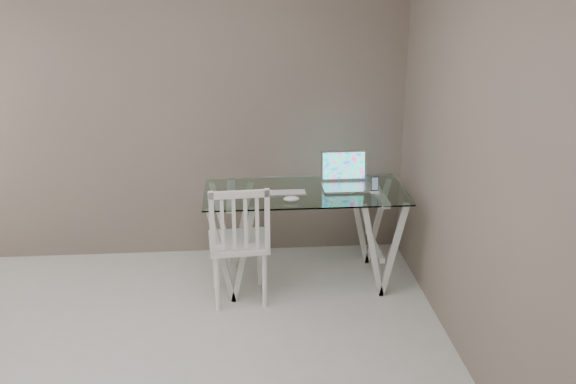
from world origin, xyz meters
name	(u,v)px	position (x,y,z in m)	size (l,w,h in m)	color
room	(80,115)	(-0.06, 0.02, 1.72)	(4.50, 4.52, 2.71)	beige
desk	(304,236)	(1.12, 1.63, 0.38)	(1.50, 0.70, 0.75)	silver
chair	(239,239)	(0.62, 1.33, 0.50)	(0.45, 0.45, 0.91)	white
laptop	(345,178)	(1.44, 1.73, 0.81)	(0.36, 0.29, 0.25)	silver
keyboard	(288,193)	(0.99, 1.60, 0.75)	(0.28, 0.12, 0.01)	silver
mouse	(291,199)	(1.00, 1.42, 0.76)	(0.11, 0.07, 0.04)	white
phone_dock	(375,188)	(1.63, 1.56, 0.78)	(0.06, 0.06, 0.12)	white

